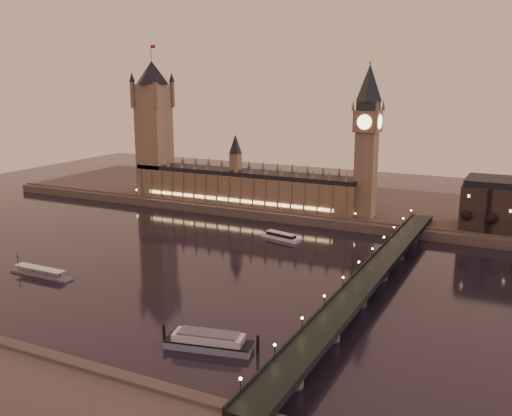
# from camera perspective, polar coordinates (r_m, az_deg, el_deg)

# --- Properties ---
(ground) EXTENTS (700.00, 700.00, 0.00)m
(ground) POSITION_cam_1_polar(r_m,az_deg,el_deg) (313.69, -5.16, -5.59)
(ground) COLOR black
(ground) RESTS_ON ground
(far_embankment) EXTENTS (560.00, 130.00, 6.00)m
(far_embankment) POSITION_cam_1_polar(r_m,az_deg,el_deg) (447.10, 9.30, 0.32)
(far_embankment) COLOR #423D35
(far_embankment) RESTS_ON ground
(palace_of_westminster) EXTENTS (180.00, 26.62, 52.00)m
(palace_of_westminster) POSITION_cam_1_polar(r_m,az_deg,el_deg) (429.60, -1.35, 2.52)
(palace_of_westminster) COLOR brown
(palace_of_westminster) RESTS_ON ground
(victoria_tower) EXTENTS (31.68, 31.68, 118.00)m
(victoria_tower) POSITION_cam_1_polar(r_m,az_deg,el_deg) (466.40, -10.20, 8.61)
(victoria_tower) COLOR brown
(victoria_tower) RESTS_ON ground
(big_ben) EXTENTS (17.68, 17.68, 104.00)m
(big_ben) POSITION_cam_1_polar(r_m,az_deg,el_deg) (389.24, 11.07, 7.48)
(big_ben) COLOR brown
(big_ben) RESTS_ON ground
(westminster_bridge) EXTENTS (13.20, 260.00, 15.30)m
(westminster_bridge) POSITION_cam_1_polar(r_m,az_deg,el_deg) (277.40, 11.30, -7.11)
(westminster_bridge) COLOR black
(westminster_bridge) RESTS_ON ground
(bare_tree_0) EXTENTS (5.88, 5.88, 11.96)m
(bare_tree_0) POSITION_cam_1_polar(r_m,az_deg,el_deg) (373.30, 19.99, -0.93)
(bare_tree_0) COLOR black
(bare_tree_0) RESTS_ON ground
(bare_tree_1) EXTENTS (5.88, 5.88, 11.96)m
(bare_tree_1) POSITION_cam_1_polar(r_m,az_deg,el_deg) (371.99, 22.56, -1.19)
(bare_tree_1) COLOR black
(bare_tree_1) RESTS_ON ground
(cruise_boat_a) EXTENTS (27.82, 12.20, 4.35)m
(cruise_boat_a) POSITION_cam_1_polar(r_m,az_deg,el_deg) (358.54, 2.52, -2.85)
(cruise_boat_a) COLOR silver
(cruise_boat_a) RESTS_ON ground
(moored_barge) EXTENTS (37.49, 15.93, 7.02)m
(moored_barge) POSITION_cam_1_polar(r_m,az_deg,el_deg) (219.71, -4.76, -13.15)
(moored_barge) COLOR gray
(moored_barge) RESTS_ON ground
(pontoon_pier) EXTENTS (37.85, 6.31, 10.09)m
(pontoon_pier) POSITION_cam_1_polar(r_m,az_deg,el_deg) (314.18, -20.70, -6.16)
(pontoon_pier) COLOR #595B5E
(pontoon_pier) RESTS_ON ground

